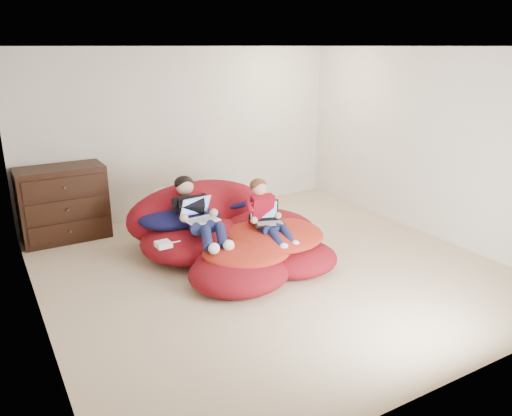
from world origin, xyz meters
The scene contains 9 objects.
room_shell centered at (0.00, 0.00, 0.22)m, with size 5.10×5.10×2.77m.
dresser centered at (-1.90, 2.21, 0.50)m, with size 1.12×0.62×1.00m.
beanbag_pile centered at (-0.23, 0.62, 0.28)m, with size 2.31×2.34×0.88m.
cream_pillow centered at (-0.76, 1.43, 0.62)m, with size 0.40×0.25×0.25m, color beige.
older_boy centered at (-0.65, 0.64, 0.65)m, with size 0.43×1.20×0.64m.
younger_boy centered at (0.07, 0.22, 0.63)m, with size 0.33×0.86×0.68m.
laptop_white centered at (-0.65, 0.54, 0.63)m, with size 0.39×0.40×0.25m.
laptop_black centered at (0.07, 0.21, 0.56)m, with size 0.42×0.38×0.27m.
power_adapter centered at (-1.18, 0.35, 0.42)m, with size 0.16×0.16×0.06m, color white.
Camera 1 is at (-2.84, -4.58, 2.51)m, focal length 35.00 mm.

